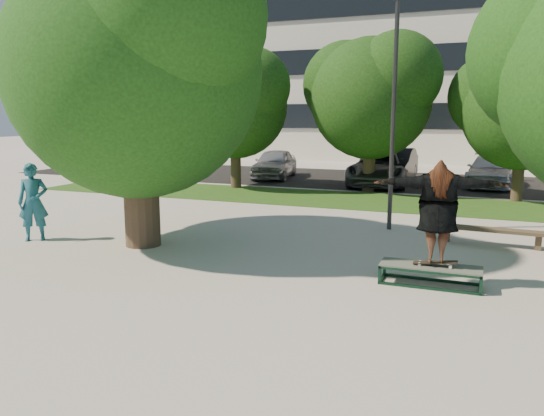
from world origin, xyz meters
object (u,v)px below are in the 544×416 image
at_px(lamppost, 394,113).
at_px(car_grey, 380,169).
at_px(tree_left, 135,56).
at_px(bystander, 33,202).
at_px(car_silver_b, 490,171).
at_px(bench, 492,231).
at_px(car_silver_a, 274,164).
at_px(car_dark, 393,166).
at_px(grind_box, 430,275).

bearing_deg(lamppost, car_grey, 101.82).
bearing_deg(tree_left, bystander, -166.19).
bearing_deg(car_silver_b, bystander, -122.51).
bearing_deg(car_silver_b, bench, -87.75).
bearing_deg(car_grey, bystander, -117.52).
relative_size(car_silver_a, car_dark, 0.87).
relative_size(grind_box, bench, 0.65).
height_order(car_dark, car_grey, car_dark).
bearing_deg(bystander, car_silver_a, 50.44).
xyz_separation_m(bystander, car_dark, (6.50, 14.57, -0.17)).
bearing_deg(tree_left, lamppost, 36.42).
distance_m(lamppost, bench, 3.92).
distance_m(lamppost, car_silver_a, 12.56).
relative_size(bench, car_silver_a, 0.66).
relative_size(lamppost, bystander, 3.16).
height_order(tree_left, car_silver_a, tree_left).
xyz_separation_m(car_silver_a, car_dark, (5.77, 0.04, 0.08)).
bearing_deg(car_silver_a, car_grey, -17.10).
bearing_deg(tree_left, car_silver_a, 98.12).
bearing_deg(grind_box, lamppost, 107.99).
bearing_deg(bench, tree_left, -155.80).
height_order(bystander, car_silver_b, bystander).
distance_m(bench, car_grey, 11.06).
distance_m(bystander, car_silver_a, 14.54).
distance_m(tree_left, car_dark, 14.86).
relative_size(lamppost, car_grey, 1.15).
relative_size(car_dark, car_silver_b, 1.05).
distance_m(car_grey, car_silver_b, 4.77).
height_order(lamppost, car_dark, lamppost).
bearing_deg(bystander, car_silver_b, 18.35).
xyz_separation_m(lamppost, car_silver_b, (2.62, 10.61, -2.48)).
height_order(lamppost, car_silver_a, lamppost).
bearing_deg(car_grey, car_dark, 61.14).
xyz_separation_m(grind_box, car_silver_a, (-8.77, 14.57, 0.53)).
xyz_separation_m(bystander, car_silver_a, (0.73, 14.52, -0.25)).
bearing_deg(bench, grind_box, -102.72).
bearing_deg(car_grey, bench, -69.59).
xyz_separation_m(grind_box, bystander, (-9.50, 0.05, 0.78)).
distance_m(grind_box, car_silver_b, 15.28).
relative_size(grind_box, car_dark, 0.37).
bearing_deg(car_silver_a, car_silver_b, -4.54).
height_order(bench, car_silver_a, car_silver_a).
relative_size(car_grey, car_silver_b, 1.15).
distance_m(tree_left, car_silver_b, 16.96).
bearing_deg(car_silver_a, bystander, -101.25).
bearing_deg(bench, car_silver_a, 135.78).
relative_size(bench, car_silver_b, 0.60).
bearing_deg(car_dark, grind_box, -78.04).
height_order(tree_left, lamppost, tree_left).
xyz_separation_m(grind_box, car_dark, (-3.00, 14.61, 0.61)).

